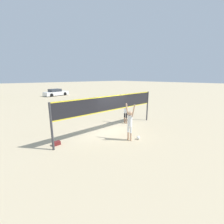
% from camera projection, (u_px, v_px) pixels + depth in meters
% --- Properties ---
extents(ground_plane, '(200.00, 200.00, 0.00)m').
position_uv_depth(ground_plane, '(112.00, 131.00, 10.55)').
color(ground_plane, '#C6B28C').
extents(volleyball_net, '(8.38, 0.11, 2.52)m').
position_uv_depth(volleyball_net, '(112.00, 106.00, 10.14)').
color(volleyball_net, '#38383D').
rests_on(volleyball_net, ground_plane).
extents(player_spiker, '(0.28, 0.72, 2.23)m').
position_uv_depth(player_spiker, '(130.00, 122.00, 8.76)').
color(player_spiker, tan).
rests_on(player_spiker, ground_plane).
extents(player_blocker, '(0.28, 0.71, 2.15)m').
position_uv_depth(player_blocker, '(126.00, 110.00, 12.12)').
color(player_blocker, '#8C664C').
rests_on(player_blocker, ground_plane).
extents(volleyball, '(0.21, 0.21, 0.21)m').
position_uv_depth(volleyball, '(138.00, 138.00, 9.14)').
color(volleyball, white).
rests_on(volleyball, ground_plane).
extents(gear_bag, '(0.41, 0.25, 0.20)m').
position_uv_depth(gear_bag, '(56.00, 143.00, 8.38)').
color(gear_bag, maroon).
rests_on(gear_bag, ground_plane).
extents(parked_car_mid, '(5.01, 2.47, 1.38)m').
position_uv_depth(parked_car_mid, '(56.00, 93.00, 30.11)').
color(parked_car_mid, silver).
rests_on(parked_car_mid, ground_plane).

